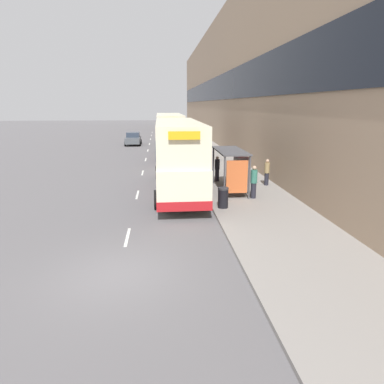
{
  "coord_description": "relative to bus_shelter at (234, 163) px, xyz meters",
  "views": [
    {
      "loc": [
        1.4,
        -10.03,
        5.26
      ],
      "look_at": [
        4.22,
        19.84,
        -2.44
      ],
      "focal_mm": 32.0,
      "sensor_mm": 36.0,
      "label": 1
    }
  ],
  "objects": [
    {
      "name": "car_1",
      "position": [
        -7.88,
        26.72,
        -1.04
      ],
      "size": [
        2.09,
        4.32,
        1.66
      ],
      "rotation": [
        0.0,
        0.0,
        3.14
      ],
      "color": "#4C5156",
      "rests_on": "ground_plane"
    },
    {
      "name": "lane_mark_2",
      "position": [
        -5.77,
        7.12,
        -1.87
      ],
      "size": [
        0.12,
        2.0,
        0.01
      ],
      "color": "silver",
      "rests_on": "ground_plane"
    },
    {
      "name": "lane_mark_7",
      "position": [
        -5.77,
        41.12,
        -1.87
      ],
      "size": [
        0.12,
        2.0,
        0.01
      ],
      "color": "silver",
      "rests_on": "ground_plane"
    },
    {
      "name": "ground_plane",
      "position": [
        -5.77,
        -9.71,
        -1.88
      ],
      "size": [
        220.0,
        220.0,
        0.0
      ],
      "primitive_type": "plane",
      "color": "#5B595B"
    },
    {
      "name": "lane_mark_6",
      "position": [
        -5.77,
        34.32,
        -1.87
      ],
      "size": [
        0.12,
        2.0,
        0.01
      ],
      "color": "silver",
      "rests_on": "ground_plane"
    },
    {
      "name": "lane_mark_4",
      "position": [
        -5.77,
        20.72,
        -1.87
      ],
      "size": [
        0.12,
        2.0,
        0.01
      ],
      "color": "silver",
      "rests_on": "ground_plane"
    },
    {
      "name": "double_decker_bus_ahead",
      "position": [
        -3.34,
        15.77,
        0.41
      ],
      "size": [
        2.85,
        11.18,
        4.3
      ],
      "color": "beige",
      "rests_on": "ground_plane"
    },
    {
      "name": "litter_bin",
      "position": [
        -1.22,
        -3.2,
        -1.21
      ],
      "size": [
        0.55,
        0.55,
        1.05
      ],
      "color": "black",
      "rests_on": "ground_plane"
    },
    {
      "name": "lane_mark_1",
      "position": [
        -5.77,
        0.32,
        -1.87
      ],
      "size": [
        0.12,
        2.0,
        0.01
      ],
      "color": "silver",
      "rests_on": "ground_plane"
    },
    {
      "name": "pedestrian_2",
      "position": [
        -0.49,
        3.03,
        -0.86
      ],
      "size": [
        0.34,
        0.34,
        1.72
      ],
      "color": "#23232D",
      "rests_on": "ground_plane"
    },
    {
      "name": "lane_mark_5",
      "position": [
        -5.77,
        27.52,
        -1.87
      ],
      "size": [
        0.12,
        2.0,
        0.01
      ],
      "color": "silver",
      "rests_on": "ground_plane"
    },
    {
      "name": "car_0",
      "position": [
        -3.62,
        54.81,
        -0.98
      ],
      "size": [
        1.97,
        4.07,
        1.82
      ],
      "color": "maroon",
      "rests_on": "ground_plane"
    },
    {
      "name": "pedestrian_at_shelter",
      "position": [
        2.52,
        1.5,
        -0.86
      ],
      "size": [
        0.34,
        0.34,
        1.7
      ],
      "color": "#23232D",
      "rests_on": "ground_plane"
    },
    {
      "name": "bus_shelter",
      "position": [
        0.0,
        0.0,
        0.0
      ],
      "size": [
        1.6,
        4.2,
        2.48
      ],
      "color": "#4C4C51",
      "rests_on": "ground_plane"
    },
    {
      "name": "lane_mark_8",
      "position": [
        -5.77,
        47.92,
        -1.87
      ],
      "size": [
        0.12,
        2.0,
        0.01
      ],
      "color": "silver",
      "rests_on": "ground_plane"
    },
    {
      "name": "pavement",
      "position": [
        0.73,
        28.79,
        -1.81
      ],
      "size": [
        5.0,
        93.0,
        0.14
      ],
      "color": "gray",
      "rests_on": "ground_plane"
    },
    {
      "name": "double_decker_bus_near",
      "position": [
        -3.3,
        0.76,
        0.41
      ],
      "size": [
        2.85,
        11.14,
        4.3
      ],
      "color": "beige",
      "rests_on": "ground_plane"
    },
    {
      "name": "pedestrian_1",
      "position": [
        0.81,
        -1.55,
        -0.79
      ],
      "size": [
        0.37,
        0.37,
        1.84
      ],
      "color": "#23232D",
      "rests_on": "ground_plane"
    },
    {
      "name": "lane_mark_3",
      "position": [
        -5.77,
        13.92,
        -1.87
      ],
      "size": [
        0.12,
        2.0,
        0.01
      ],
      "color": "silver",
      "rests_on": "ground_plane"
    },
    {
      "name": "lane_mark_0",
      "position": [
        -5.77,
        -6.48,
        -1.87
      ],
      "size": [
        0.12,
        2.0,
        0.01
      ],
      "color": "silver",
      "rests_on": "ground_plane"
    },
    {
      "name": "terrace_facade",
      "position": [
        4.72,
        28.79,
        6.21
      ],
      "size": [
        3.1,
        93.0,
        16.18
      ],
      "color": "#9E846B",
      "rests_on": "ground_plane"
    }
  ]
}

